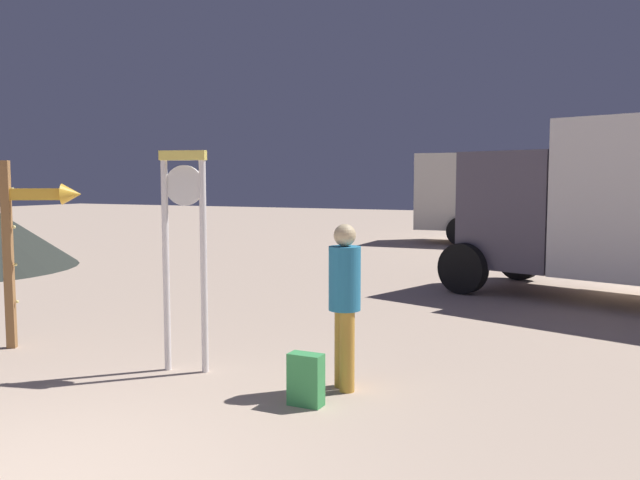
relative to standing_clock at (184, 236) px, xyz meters
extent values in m
cylinder|color=white|center=(-0.20, -0.06, -0.32)|extent=(0.07, 0.07, 2.21)
cylinder|color=white|center=(0.20, 0.05, -0.32)|extent=(0.07, 0.07, 2.21)
cube|color=#FBE060|center=(0.00, -0.01, 0.83)|extent=(0.50, 0.20, 0.10)
cylinder|color=white|center=(-0.01, 0.02, 0.53)|extent=(0.41, 0.14, 0.42)
cube|color=black|center=(-0.01, 0.05, 0.53)|extent=(0.09, 0.03, 0.07)
cube|color=black|center=(-0.01, 0.05, 0.53)|extent=(0.10, 0.04, 0.15)
cube|color=#98693D|center=(-2.49, -0.13, -0.31)|extent=(0.14, 0.14, 2.24)
cube|color=yellow|center=(-2.19, 0.06, 0.41)|extent=(0.54, 0.37, 0.14)
cone|color=yellow|center=(-1.85, 0.27, 0.41)|extent=(0.32, 0.33, 0.25)
sphere|color=#F2E284|center=(-2.42, -0.09, -0.87)|extent=(0.04, 0.04, 0.04)
sphere|color=#F2EC86|center=(-2.42, -0.09, -0.42)|extent=(0.04, 0.04, 0.04)
sphere|color=#FCED8E|center=(-2.42, -0.09, 0.03)|extent=(0.04, 0.04, 0.04)
sphere|color=#F6E485|center=(-2.42, -0.09, 0.47)|extent=(0.04, 0.04, 0.04)
cylinder|color=gold|center=(1.70, 0.21, -1.04)|extent=(0.14, 0.14, 0.77)
cylinder|color=gold|center=(1.80, 0.10, -1.04)|extent=(0.14, 0.14, 0.77)
cylinder|color=teal|center=(1.75, 0.15, -0.35)|extent=(0.31, 0.31, 0.61)
sphere|color=#D4B989|center=(1.75, 0.15, 0.06)|extent=(0.21, 0.21, 0.21)
cube|color=#3E9C52|center=(1.63, -0.42, -1.19)|extent=(0.31, 0.16, 0.47)
cube|color=#30A764|center=(1.63, -0.32, -1.27)|extent=(0.22, 0.04, 0.21)
cube|color=#585161|center=(2.42, 6.89, 0.05)|extent=(2.21, 2.48, 2.06)
cube|color=black|center=(1.61, 7.14, 0.46)|extent=(0.54, 1.68, 0.91)
cylinder|color=black|center=(2.15, 8.14, -0.98)|extent=(0.93, 0.50, 0.90)
cylinder|color=black|center=(1.50, 6.01, -0.98)|extent=(0.93, 0.50, 0.90)
cube|color=silver|center=(0.22, 15.60, 0.22)|extent=(4.74, 2.22, 2.40)
cube|color=silver|center=(3.54, 15.68, -0.07)|extent=(1.90, 2.05, 1.81)
cylinder|color=black|center=(4.26, 14.62, -0.98)|extent=(0.91, 0.27, 0.90)
cylinder|color=black|center=(4.21, 16.77, -0.98)|extent=(0.91, 0.27, 0.90)
cylinder|color=black|center=(-0.57, 14.50, -0.98)|extent=(0.91, 0.27, 0.90)
cylinder|color=black|center=(-0.62, 16.66, -0.98)|extent=(0.91, 0.27, 0.90)
camera|label=1|loc=(4.22, -5.54, 0.58)|focal=36.99mm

